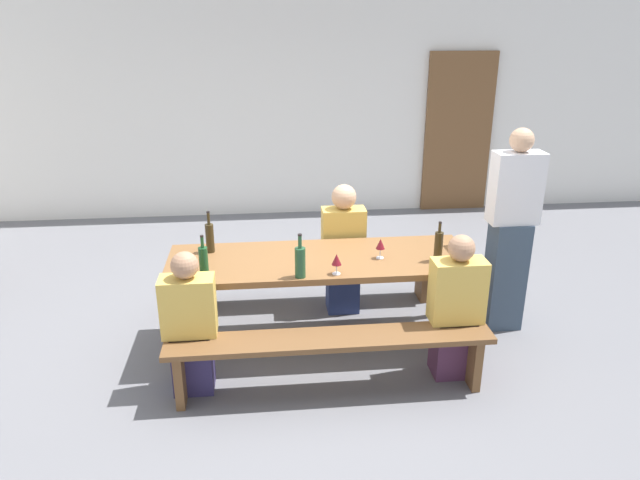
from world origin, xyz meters
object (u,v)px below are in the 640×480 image
Objects in this scene: wine_bottle_0 at (300,261)px; seated_guest_near_1 at (456,311)px; wine_bottle_2 at (210,237)px; bench_far at (312,267)px; wine_glass_1 at (380,245)px; seated_guest_near_0 at (190,327)px; wooden_door at (458,133)px; bench_near at (330,348)px; wine_glass_0 at (337,260)px; wine_bottle_3 at (204,260)px; standing_host at (510,235)px; wine_bottle_1 at (438,246)px; tasting_table at (320,266)px; seated_guest_far_0 at (343,252)px.

seated_guest_near_1 is at bearing -10.77° from wine_bottle_0.
bench_far is at bearing 29.49° from wine_bottle_2.
wine_glass_1 is 1.56m from seated_guest_near_0.
wooden_door is at bearing 45.92° from wine_bottle_2.
wooden_door is 4.42m from wine_bottle_0.
bench_near and bench_far have the same top height.
bench_far is at bearing 94.98° from wine_glass_0.
standing_host is (2.46, 0.34, -0.03)m from wine_bottle_3.
seated_guest_near_0 is at bearing 171.18° from bench_near.
wine_bottle_0 is at bearing -39.07° from wine_bottle_2.
wine_bottle_1 is 0.93× the size of wine_bottle_2.
seated_guest_near_0 is 1.90m from seated_guest_near_1.
wine_bottle_1 is 0.74m from standing_host.
wine_bottle_3 is at bearing -133.72° from bench_far.
tasting_table is 14.98× the size of wine_glass_0.
standing_host reaches higher than bench_far.
wine_bottle_3 reaches higher than tasting_table.
wine_glass_1 is at bearing -58.31° from bench_far.
bench_near is 1.17m from wine_bottle_1.
tasting_table is at bearing 90.00° from bench_near.
wine_bottle_0 is 0.71m from wine_glass_1.
seated_guest_near_1 reaches higher than wine_bottle_3.
wine_bottle_3 is 0.26× the size of seated_guest_far_0.
seated_guest_far_0 is (-0.20, 0.61, -0.30)m from wine_glass_1.
bench_near is 2.05× the size of seated_guest_near_1.
bench_far is 7.13× the size of wine_bottle_1.
standing_host reaches higher than wine_glass_1.
bench_near is at bearing -103.02° from wine_glass_0.
wine_bottle_3 is 0.50m from seated_guest_near_0.
bench_near is 1.30m from seated_guest_far_0.
wine_bottle_0 is 1.04m from seated_guest_far_0.
wine_glass_0 is 0.15× the size of seated_guest_near_0.
seated_guest_far_0 is (0.26, 1.25, 0.21)m from bench_near.
seated_guest_far_0 is (1.12, 0.34, -0.31)m from wine_bottle_2.
wine_bottle_3 is at bearing 173.97° from wine_glass_0.
wine_bottle_2 is 0.43m from wine_bottle_3.
wine_bottle_0 is 1.04× the size of wine_bottle_1.
seated_guest_far_0 reaches higher than wine_bottle_1.
bench_near is 14.35× the size of wine_glass_0.
tasting_table is at bearing 59.45° from seated_guest_near_1.
seated_guest_near_1 reaches higher than bench_far.
seated_guest_near_0 is 0.96× the size of seated_guest_near_1.
bench_far is (0.00, 0.70, -0.32)m from tasting_table.
wine_glass_1 is at bearing 6.85° from wine_bottle_3.
bench_near is (0.00, -0.70, -0.32)m from tasting_table.
wine_bottle_3 is at bearing -166.20° from tasting_table.
wine_bottle_3 is (-0.88, -0.22, 0.18)m from tasting_table.
wine_bottle_3 is at bearing 7.75° from standing_host.
wine_bottle_3 reaches higher than bench_far.
wine_bottle_1 reaches higher than wine_glass_0.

